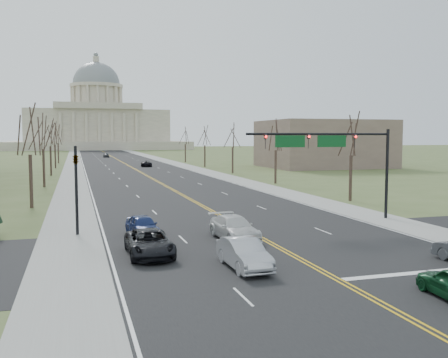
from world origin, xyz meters
TOP-DOWN VIEW (x-y plane):
  - ground at (0.00, 0.00)m, footprint 600.00×600.00m
  - road at (0.00, 110.00)m, footprint 20.00×380.00m
  - cross_road at (0.00, 6.00)m, footprint 120.00×14.00m
  - sidewalk_left at (-12.00, 110.00)m, footprint 4.00×380.00m
  - sidewalk_right at (12.00, 110.00)m, footprint 4.00×380.00m
  - center_line at (0.00, 110.00)m, footprint 0.42×380.00m
  - edge_line_left at (-9.80, 110.00)m, footprint 0.15×380.00m
  - edge_line_right at (9.80, 110.00)m, footprint 0.15×380.00m
  - stop_bar at (5.00, -1.00)m, footprint 9.50×0.50m
  - capitol at (0.00, 249.91)m, footprint 90.00×60.00m
  - signal_mast at (7.45, 13.50)m, footprint 12.12×0.44m
  - signal_left at (-11.50, 13.50)m, footprint 0.32×0.36m
  - tree_r_0 at (15.50, 24.00)m, footprint 3.74×3.74m
  - tree_l_0 at (-15.50, 28.00)m, footprint 3.96×3.96m
  - tree_r_1 at (15.50, 44.00)m, footprint 3.74×3.74m
  - tree_l_1 at (-15.50, 48.00)m, footprint 3.96×3.96m
  - tree_r_2 at (15.50, 64.00)m, footprint 3.74×3.74m
  - tree_l_2 at (-15.50, 68.00)m, footprint 3.96×3.96m
  - tree_r_3 at (15.50, 84.00)m, footprint 3.74×3.74m
  - tree_l_3 at (-15.50, 88.00)m, footprint 3.96×3.96m
  - tree_r_4 at (15.50, 104.00)m, footprint 3.74×3.74m
  - tree_l_4 at (-15.50, 108.00)m, footprint 3.96×3.96m
  - bldg_right_mass at (40.00, 76.00)m, footprint 25.00×20.00m
  - car_sb_inner_lead at (-3.52, 2.22)m, footprint 1.71×4.58m
  - car_sb_outer_lead at (-7.69, 6.23)m, footprint 2.38×5.15m
  - car_sb_inner_second at (-1.82, 9.08)m, footprint 2.50×5.28m
  - car_sb_outer_second at (-7.34, 11.73)m, footprint 2.21×4.35m
  - car_far_nb at (3.36, 88.37)m, footprint 2.53×4.91m
  - car_far_sb at (-2.18, 140.22)m, footprint 1.97×4.57m

SIDE VIEW (x-z plane):
  - ground at x=0.00m, z-range 0.00..0.00m
  - road at x=0.00m, z-range 0.00..0.01m
  - cross_road at x=0.00m, z-range 0.00..0.01m
  - sidewalk_left at x=-12.00m, z-range 0.00..0.03m
  - sidewalk_right at x=12.00m, z-range 0.00..0.03m
  - center_line at x=0.00m, z-range 0.01..0.02m
  - edge_line_left at x=-9.80m, z-range 0.01..0.02m
  - edge_line_right at x=9.80m, z-range 0.01..0.02m
  - stop_bar at x=5.00m, z-range 0.01..0.02m
  - car_far_nb at x=3.36m, z-range 0.01..1.34m
  - car_sb_outer_second at x=-7.34m, z-range 0.01..1.43m
  - car_sb_outer_lead at x=-7.69m, z-range 0.01..1.44m
  - car_sb_inner_second at x=-1.82m, z-range 0.01..1.50m
  - car_sb_inner_lead at x=-3.52m, z-range 0.01..1.51m
  - car_far_sb at x=-2.18m, z-range 0.01..1.55m
  - signal_left at x=-11.50m, z-range 0.71..6.71m
  - bldg_right_mass at x=40.00m, z-range 0.00..10.00m
  - signal_mast at x=7.45m, z-range 2.16..9.36m
  - tree_r_0 at x=15.50m, z-range 2.30..10.80m
  - tree_r_1 at x=15.50m, z-range 2.30..10.80m
  - tree_r_2 at x=15.50m, z-range 2.30..10.80m
  - tree_r_3 at x=15.50m, z-range 2.30..10.80m
  - tree_r_4 at x=15.50m, z-range 2.30..10.80m
  - tree_l_0 at x=-15.50m, z-range 2.44..11.44m
  - tree_l_1 at x=-15.50m, z-range 2.44..11.44m
  - tree_l_2 at x=-15.50m, z-range 2.44..11.44m
  - tree_l_3 at x=-15.50m, z-range 2.44..11.44m
  - tree_l_4 at x=-15.50m, z-range 2.44..11.44m
  - capitol at x=0.00m, z-range -10.80..39.20m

